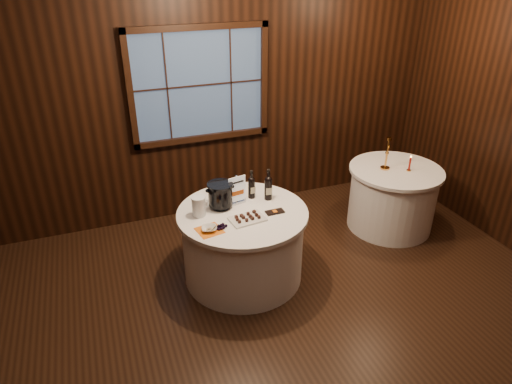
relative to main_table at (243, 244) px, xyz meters
name	(u,v)px	position (x,y,z in m)	size (l,w,h in m)	color
ground	(281,342)	(0.00, -1.00, -0.39)	(6.00, 6.00, 0.00)	black
back_wall	(200,94)	(0.00, 1.48, 1.16)	(6.00, 0.10, 3.00)	black
main_table	(243,244)	(0.00, 0.00, 0.00)	(1.28, 1.28, 0.77)	white
side_table	(392,198)	(2.00, 0.30, 0.00)	(1.08, 1.08, 0.77)	white
sign_stand	(237,194)	(0.00, 0.18, 0.49)	(0.19, 0.12, 0.30)	#AEAEB5
port_bottle_left	(252,186)	(0.18, 0.24, 0.51)	(0.07, 0.08, 0.30)	black
port_bottle_right	(268,186)	(0.33, 0.15, 0.53)	(0.08, 0.09, 0.33)	black
ice_bucket	(220,195)	(-0.17, 0.15, 0.52)	(0.25, 0.25, 0.26)	black
chocolate_plate	(247,218)	(-0.01, -0.17, 0.40)	(0.35, 0.25, 0.05)	silver
chocolate_box	(275,212)	(0.28, -0.13, 0.39)	(0.18, 0.09, 0.01)	black
grape_bunch	(222,227)	(-0.28, -0.24, 0.40)	(0.18, 0.09, 0.04)	black
glass_pitcher	(199,206)	(-0.41, 0.08, 0.48)	(0.18, 0.14, 0.20)	white
orange_napkin	(209,230)	(-0.39, -0.22, 0.38)	(0.22, 0.22, 0.00)	orange
cracker_bowl	(209,229)	(-0.39, -0.22, 0.40)	(0.14, 0.14, 0.03)	silver
brass_candlestick	(386,158)	(1.87, 0.35, 0.52)	(0.11, 0.11, 0.38)	gold
red_candle	(410,165)	(2.10, 0.20, 0.46)	(0.05, 0.05, 0.19)	gold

